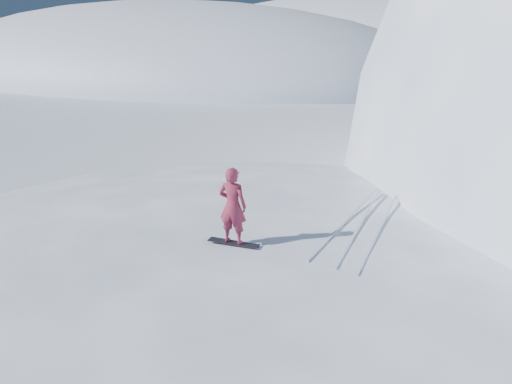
% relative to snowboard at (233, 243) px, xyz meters
% --- Properties ---
extents(near_ridge, '(36.00, 28.00, 4.80)m').
position_rel_snowboard_xyz_m(near_ridge, '(3.32, 1.23, -2.41)').
color(near_ridge, white).
rests_on(near_ridge, ground).
extents(far_ridge_a, '(120.00, 70.00, 28.00)m').
position_rel_snowboard_xyz_m(far_ridge_a, '(-67.68, 58.23, -2.41)').
color(far_ridge_a, white).
rests_on(far_ridge_a, ground).
extents(far_ridge_c, '(140.00, 90.00, 36.00)m').
position_rel_snowboard_xyz_m(far_ridge_c, '(-37.68, 108.23, -2.41)').
color(far_ridge_c, white).
rests_on(far_ridge_c, ground).
extents(wind_bumps, '(16.00, 14.40, 1.00)m').
position_rel_snowboard_xyz_m(wind_bumps, '(1.76, 0.35, -2.41)').
color(wind_bumps, white).
rests_on(wind_bumps, ground).
extents(snowboard, '(1.38, 0.59, 0.02)m').
position_rel_snowboard_xyz_m(snowboard, '(0.00, 0.00, 0.00)').
color(snowboard, black).
rests_on(snowboard, near_ridge).
extents(snowboarder, '(0.82, 0.64, 1.98)m').
position_rel_snowboard_xyz_m(snowboarder, '(0.00, 0.00, 1.00)').
color(snowboarder, maroon).
rests_on(snowboarder, snowboard).
extents(vapor_plume, '(8.75, 7.00, 6.12)m').
position_rel_snowboard_xyz_m(vapor_plume, '(-43.45, 40.38, -2.41)').
color(vapor_plume, white).
rests_on(vapor_plume, ground).
extents(board_tracks, '(1.96, 5.97, 0.04)m').
position_rel_snowboard_xyz_m(board_tracks, '(2.16, 3.20, 0.01)').
color(board_tracks, silver).
rests_on(board_tracks, ground).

